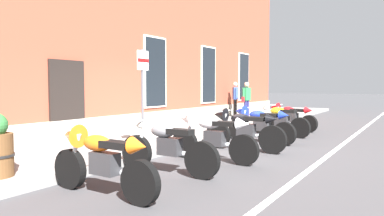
{
  "coord_description": "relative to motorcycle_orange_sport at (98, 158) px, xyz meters",
  "views": [
    {
      "loc": [
        -8.05,
        -4.92,
        1.61
      ],
      "look_at": [
        1.06,
        0.92,
        0.94
      ],
      "focal_mm": 33.15,
      "sensor_mm": 36.0,
      "label": 1
    }
  ],
  "objects": [
    {
      "name": "motorcycle_white_sport",
      "position": [
        2.97,
        -0.17,
        0.02
      ],
      "size": [
        0.62,
        2.09,
        1.07
      ],
      "color": "black",
      "rests_on": "ground_plane"
    },
    {
      "name": "pedestrian_striped_shirt",
      "position": [
        11.27,
        2.66,
        0.51
      ],
      "size": [
        0.66,
        0.26,
        1.64
      ],
      "color": "#1E1E4C",
      "rests_on": "sidewalk"
    },
    {
      "name": "motorcycle_red_sport",
      "position": [
        9.11,
        0.05,
        -0.02
      ],
      "size": [
        0.75,
        2.04,
        0.99
      ],
      "color": "black",
      "rests_on": "ground_plane"
    },
    {
      "name": "motorcycle_blue_sport",
      "position": [
        5.91,
        -0.08,
        0.01
      ],
      "size": [
        0.66,
        2.13,
        1.04
      ],
      "color": "black",
      "rests_on": "ground_plane"
    },
    {
      "name": "motorcycle_yellow_naked",
      "position": [
        7.48,
        -0.19,
        -0.07
      ],
      "size": [
        0.64,
        1.99,
        1.0
      ],
      "color": "black",
      "rests_on": "ground_plane"
    },
    {
      "name": "sidewalk",
      "position": [
        4.48,
        2.52,
        -0.48
      ],
      "size": [
        32.44,
        3.03,
        0.15
      ],
      "primitive_type": "cube",
      "color": "slate",
      "rests_on": "ground_plane"
    },
    {
      "name": "ground_plane",
      "position": [
        4.48,
        1.0,
        -0.56
      ],
      "size": [
        140.0,
        140.0,
        0.0
      ],
      "primitive_type": "plane",
      "color": "#38383A"
    },
    {
      "name": "motorcycle_grey_naked",
      "position": [
        1.59,
        -0.06,
        -0.07
      ],
      "size": [
        0.62,
        2.13,
        0.97
      ],
      "color": "black",
      "rests_on": "ground_plane"
    },
    {
      "name": "motorcycle_orange_sport",
      "position": [
        0.0,
        0.0,
        0.0
      ],
      "size": [
        0.62,
        2.08,
        1.02
      ],
      "color": "black",
      "rests_on": "ground_plane"
    },
    {
      "name": "parking_sign",
      "position": [
        2.62,
        1.39,
        1.08
      ],
      "size": [
        0.36,
        0.07,
        2.29
      ],
      "color": "#4C4C51",
      "rests_on": "sidewalk"
    },
    {
      "name": "lane_stripe",
      "position": [
        4.48,
        -2.2,
        -0.56
      ],
      "size": [
        32.44,
        0.12,
        0.01
      ],
      "primitive_type": "cube",
      "color": "silver",
      "rests_on": "ground_plane"
    },
    {
      "name": "pedestrian_blue_top",
      "position": [
        11.92,
        3.54,
        0.52
      ],
      "size": [
        0.49,
        0.4,
        1.65
      ],
      "color": "black",
      "rests_on": "sidewalk"
    },
    {
      "name": "motorcycle_black_sport",
      "position": [
        4.46,
        -0.22,
        0.01
      ],
      "size": [
        0.62,
        2.14,
        1.05
      ],
      "color": "black",
      "rests_on": "ground_plane"
    }
  ]
}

